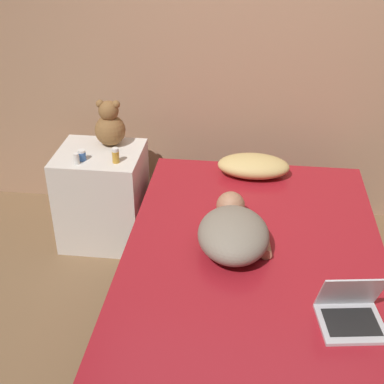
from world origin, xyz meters
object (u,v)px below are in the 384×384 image
object	(u,v)px
teddy_bear	(110,126)
pillow	(253,166)
bottle_amber	(116,156)
bottle_white	(76,159)
laptop	(351,312)
person_lying	(234,231)
bottle_blue	(82,155)

from	to	relation	value
teddy_bear	pillow	bearing A→B (deg)	-3.19
teddy_bear	bottle_amber	size ratio (longest dim) A/B	3.16
bottle_white	bottle_amber	world-z (taller)	bottle_amber
laptop	bottle_white	bearing A→B (deg)	137.63
pillow	bottle_amber	xyz separation A→B (m)	(-0.86, -0.20, 0.13)
person_lying	bottle_amber	xyz separation A→B (m)	(-0.78, 0.60, 0.10)
pillow	bottle_blue	size ratio (longest dim) A/B	6.67
person_lying	bottle_blue	xyz separation A→B (m)	(-1.00, 0.61, 0.08)
teddy_bear	bottle_blue	size ratio (longest dim) A/B	4.46
person_lying	teddy_bear	xyz separation A→B (m)	(-0.87, 0.86, 0.19)
bottle_amber	person_lying	bearing A→B (deg)	-37.75
person_lying	bottle_white	distance (m)	1.16
bottle_white	bottle_amber	bearing A→B (deg)	11.64
laptop	bottle_amber	world-z (taller)	bottle_amber
teddy_bear	laptop	bearing A→B (deg)	-43.65
laptop	bottle_blue	bearing A→B (deg)	135.92
pillow	laptop	bearing A→B (deg)	-70.68
laptop	bottle_white	world-z (taller)	laptop
pillow	bottle_amber	world-z (taller)	bottle_amber
bottle_blue	bottle_white	world-z (taller)	bottle_white
bottle_amber	pillow	bearing A→B (deg)	13.19
pillow	laptop	size ratio (longest dim) A/B	1.49
pillow	bottle_white	distance (m)	1.14
laptop	person_lying	bearing A→B (deg)	129.22
person_lying	laptop	xyz separation A→B (m)	(0.54, -0.49, -0.04)
bottle_blue	pillow	bearing A→B (deg)	10.22
pillow	teddy_bear	distance (m)	0.98
bottle_blue	bottle_white	bearing A→B (deg)	-107.54
teddy_bear	bottle_white	xyz separation A→B (m)	(-0.14, -0.31, -0.10)
bottle_white	laptop	bearing A→B (deg)	-33.84
bottle_white	bottle_amber	size ratio (longest dim) A/B	0.73
bottle_blue	bottle_white	xyz separation A→B (m)	(-0.02, -0.06, 0.00)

